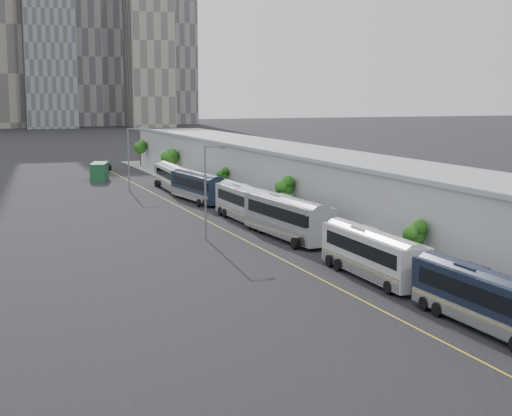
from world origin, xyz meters
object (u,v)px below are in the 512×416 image
bus_1 (485,304)px  bus_6 (172,179)px  bus_4 (246,207)px  shipping_container (99,172)px  suv (102,167)px  bus_2 (373,258)px  bus_3 (287,221)px  bus_5 (198,189)px  street_lamp_far (130,155)px  street_lamp_near (207,186)px

bus_1 → bus_6: 72.15m
bus_4 → shipping_container: bearing=99.5°
bus_1 → suv: bus_1 is taller
bus_2 → bus_4: 28.17m
bus_3 → shipping_container: bus_3 is taller
bus_5 → shipping_container: 30.40m
bus_5 → suv: bus_5 is taller
bus_2 → bus_3: bus_3 is taller
bus_2 → shipping_container: bearing=96.8°
bus_5 → bus_4: bearing=-94.5°
street_lamp_far → shipping_container: size_ratio=1.38×
bus_3 → bus_6: (-0.55, 41.47, -0.18)m
suv → bus_2: bearing=-66.4°
bus_6 → street_lamp_near: size_ratio=1.41×
bus_3 → bus_4: (-0.19, 10.92, -0.08)m
bus_5 → street_lamp_near: size_ratio=1.48×
bus_3 → street_lamp_far: street_lamp_far is taller
bus_3 → street_lamp_near: street_lamp_near is taller
bus_5 → shipping_container: bus_5 is taller
street_lamp_near → bus_1: bearing=-78.4°
bus_5 → suv: (-4.93, 44.08, -0.81)m
bus_2 → suv: 89.39m
bus_2 → bus_3: bearing=89.6°
bus_3 → street_lamp_far: size_ratio=1.58×
bus_6 → street_lamp_far: (-5.85, 0.95, 3.58)m
bus_3 → street_lamp_near: bearing=157.1°
bus_2 → bus_6: size_ratio=1.01×
bus_4 → shipping_container: 47.10m
bus_1 → bus_5: bus_5 is taller
bus_3 → bus_5: 27.92m
bus_2 → suv: bearing=94.0°
bus_4 → bus_5: bus_4 is taller
shipping_container → suv: 14.96m
bus_1 → bus_3: bus_3 is taller
bus_6 → suv: 30.93m
bus_2 → bus_5: 45.16m
bus_2 → bus_6: bus_2 is taller
bus_5 → bus_6: size_ratio=1.05×
bus_5 → street_lamp_far: bearing=105.8°
street_lamp_near → street_lamp_far: 39.97m
bus_3 → bus_2: bearing=-95.0°
bus_4 → street_lamp_near: bearing=-129.9°
bus_3 → street_lamp_near: size_ratio=1.58×
bus_6 → shipping_container: (-7.79, 15.83, -0.12)m
bus_5 → bus_1: bearing=-95.6°
bus_1 → bus_3: bearing=88.8°
bus_6 → street_lamp_near: 39.73m
bus_3 → bus_4: bearing=87.1°
bus_6 → bus_3: bearing=-86.6°
street_lamp_near → suv: size_ratio=1.56×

